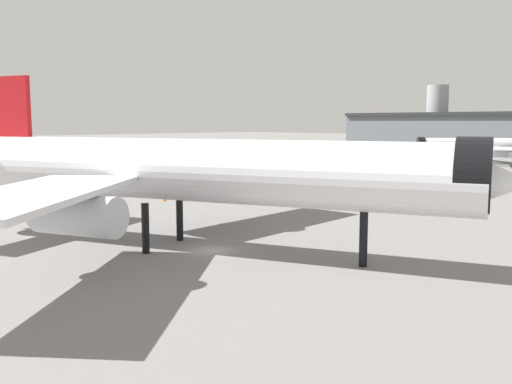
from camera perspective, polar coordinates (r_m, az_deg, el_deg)
ground at (r=54.58m, az=-4.55°, el=-5.97°), size 900.00×900.00×0.00m
airliner_near_gate at (r=54.66m, az=-7.40°, el=2.11°), size 58.83×52.53×17.30m
airliner_far_taxiway at (r=179.31m, az=21.94°, el=4.39°), size 35.57×32.44×12.13m
service_truck_front at (r=91.74m, az=-5.14°, el=0.38°), size 5.26×5.71×3.00m
traffic_cone_near_nose at (r=89.25m, az=-9.28°, el=-0.66°), size 0.61×0.61×0.76m
traffic_cone_wingtip at (r=83.63m, az=7.18°, el=-1.18°), size 0.54×0.54×0.67m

